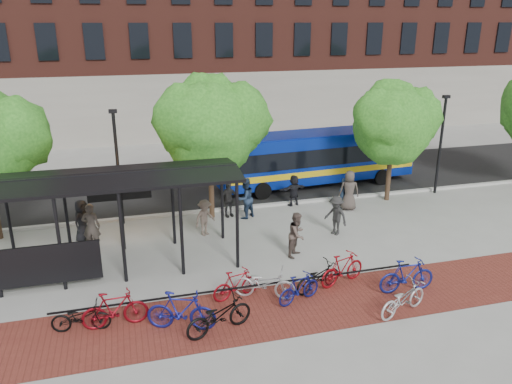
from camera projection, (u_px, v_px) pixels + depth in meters
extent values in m
plane|color=#9E9E99|center=(297.00, 238.00, 20.85)|extent=(160.00, 160.00, 0.00)
cube|color=black|center=(249.00, 182.00, 28.15)|extent=(160.00, 8.00, 0.01)
cube|color=#B7B7B2|center=(270.00, 205.00, 24.48)|extent=(160.00, 0.25, 0.12)
cube|color=maroon|center=(291.00, 308.00, 15.79)|extent=(24.00, 3.00, 0.01)
cube|color=black|center=(245.00, 299.00, 16.29)|extent=(12.00, 0.05, 0.95)
cube|color=#5C2820|center=(307.00, 4.00, 43.82)|extent=(55.00, 14.00, 20.00)
cylinder|color=black|center=(9.00, 221.00, 18.34)|extent=(0.12, 0.12, 3.30)
cylinder|color=black|center=(60.00, 245.00, 16.38)|extent=(0.12, 0.12, 3.30)
cylinder|color=black|center=(67.00, 215.00, 18.84)|extent=(0.12, 0.12, 3.30)
cylinder|color=black|center=(122.00, 238.00, 16.88)|extent=(0.12, 0.12, 3.30)
cylinder|color=black|center=(121.00, 210.00, 19.34)|extent=(0.12, 0.12, 3.30)
cylinder|color=black|center=(181.00, 232.00, 17.38)|extent=(0.12, 0.12, 3.30)
cylinder|color=black|center=(173.00, 206.00, 19.84)|extent=(0.12, 0.12, 3.30)
cylinder|color=black|center=(237.00, 226.00, 17.88)|extent=(0.12, 0.12, 3.30)
cylinder|color=black|center=(222.00, 201.00, 20.34)|extent=(0.12, 0.12, 3.30)
cube|color=black|center=(30.00, 267.00, 16.29)|extent=(4.50, 0.08, 1.40)
cube|color=black|center=(86.00, 184.00, 16.64)|extent=(10.60, 1.65, 0.29)
cube|color=black|center=(88.00, 172.00, 17.91)|extent=(10.60, 1.65, 0.29)
cube|color=black|center=(90.00, 178.00, 18.68)|extent=(9.00, 0.10, 0.40)
cube|color=black|center=(119.00, 191.00, 19.19)|extent=(2.40, 0.12, 0.70)
cube|color=#FF7200|center=(119.00, 191.00, 19.26)|extent=(2.20, 0.02, 0.55)
sphere|color=#24681B|center=(11.00, 135.00, 19.91)|extent=(3.20, 3.20, 3.20)
cylinder|color=#382619|center=(211.00, 191.00, 22.70)|extent=(0.24, 0.24, 2.52)
sphere|color=#24681B|center=(209.00, 128.00, 21.75)|extent=(4.20, 4.20, 4.20)
sphere|color=#24681B|center=(232.00, 119.00, 22.10)|extent=(3.36, 3.36, 3.36)
sphere|color=#24681B|center=(191.00, 121.00, 21.13)|extent=(3.15, 3.15, 3.15)
sphere|color=#24681B|center=(210.00, 108.00, 21.88)|extent=(2.94, 2.94, 2.94)
cylinder|color=#382619|center=(388.00, 178.00, 24.99)|extent=(0.24, 0.24, 2.27)
sphere|color=#24681B|center=(393.00, 126.00, 24.13)|extent=(3.80, 3.80, 3.80)
sphere|color=#24681B|center=(409.00, 118.00, 24.45)|extent=(3.04, 3.04, 3.04)
sphere|color=#24681B|center=(383.00, 120.00, 23.53)|extent=(2.85, 2.85, 2.85)
sphere|color=#24681B|center=(392.00, 108.00, 24.26)|extent=(2.66, 2.66, 2.66)
cylinder|color=black|center=(118.00, 170.00, 21.57)|extent=(0.14, 0.14, 5.00)
cube|color=black|center=(113.00, 111.00, 20.75)|extent=(0.35, 0.20, 0.15)
cylinder|color=black|center=(440.00, 147.00, 25.57)|extent=(0.14, 0.14, 5.00)
cube|color=black|center=(446.00, 97.00, 24.74)|extent=(0.35, 0.20, 0.15)
cube|color=navy|center=(316.00, 156.00, 27.09)|extent=(11.13, 3.21, 2.52)
cube|color=black|center=(316.00, 152.00, 27.02)|extent=(10.91, 3.23, 0.92)
cube|color=gold|center=(315.00, 167.00, 27.29)|extent=(11.02, 3.25, 0.32)
cube|color=navy|center=(317.00, 134.00, 26.70)|extent=(10.89, 2.96, 0.16)
cylinder|color=black|center=(263.00, 191.00, 25.31)|extent=(0.90, 0.32, 0.88)
cylinder|color=black|center=(248.00, 178.00, 27.43)|extent=(0.90, 0.32, 0.88)
cylinder|color=black|center=(382.00, 177.00, 27.55)|extent=(0.90, 0.32, 0.88)
cylinder|color=black|center=(359.00, 166.00, 29.67)|extent=(0.90, 0.32, 0.88)
imported|color=black|center=(81.00, 317.00, 14.50)|extent=(1.76, 0.79, 0.89)
imported|color=maroon|center=(115.00, 309.00, 14.65)|extent=(1.96, 0.63, 1.16)
imported|color=navy|center=(181.00, 311.00, 14.50)|extent=(2.14, 1.26, 1.24)
imported|color=black|center=(219.00, 315.00, 14.40)|extent=(2.24, 1.36, 1.11)
imported|color=maroon|center=(236.00, 284.00, 16.21)|extent=(1.75, 0.89, 1.01)
imported|color=#B5B4B7|center=(264.00, 283.00, 16.19)|extent=(2.17, 1.51, 1.08)
imported|color=navy|center=(299.00, 288.00, 15.98)|extent=(1.70, 1.00, 0.99)
imported|color=black|center=(318.00, 277.00, 16.70)|extent=(1.95, 1.22, 0.97)
imported|color=maroon|center=(342.00, 269.00, 17.08)|extent=(1.96, 1.11, 1.14)
imported|color=#B9B9BB|center=(403.00, 299.00, 15.33)|extent=(2.10, 1.35, 1.04)
imported|color=navy|center=(407.00, 276.00, 16.56)|extent=(1.99, 0.61, 1.19)
imported|color=black|center=(82.00, 221.00, 20.30)|extent=(0.99, 1.04, 1.79)
imported|color=#453D37|center=(91.00, 227.00, 19.55)|extent=(0.78, 0.59, 1.92)
imported|color=#1F2F48|center=(245.00, 198.00, 22.73)|extent=(1.16, 1.09, 1.90)
imported|color=brown|center=(205.00, 218.00, 20.93)|extent=(1.17, 1.04, 1.58)
imported|color=#242424|center=(228.00, 199.00, 22.93)|extent=(1.05, 0.63, 1.67)
imported|color=black|center=(294.00, 190.00, 24.36)|extent=(1.49, 0.73, 1.54)
imported|color=#463D38|center=(349.00, 191.00, 23.73)|extent=(1.09, 0.88, 1.93)
imported|color=#1A293E|center=(343.00, 193.00, 23.98)|extent=(0.67, 0.62, 1.53)
imported|color=brown|center=(297.00, 234.00, 19.05)|extent=(1.08, 1.08, 1.76)
imported|color=#272727|center=(336.00, 215.00, 20.99)|extent=(1.08, 1.27, 1.70)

